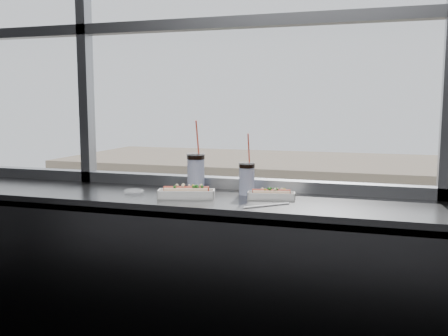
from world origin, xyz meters
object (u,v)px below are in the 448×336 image
(wrapper, at_px, (134,191))
(car_far_b, at_px, (431,325))
(tree_left, at_px, (221,245))
(hotdog_tray_left, at_px, (186,192))
(soda_cup_left, at_px, (196,169))
(loose_straw, at_px, (267,205))
(tree_center, at_px, (387,264))
(car_far_a, at_px, (186,296))
(soda_cup_right, at_px, (247,177))
(hotdog_tray_right, at_px, (271,194))

(wrapper, distance_m, car_far_b, 26.98)
(tree_left, bearing_deg, hotdog_tray_left, -72.49)
(soda_cup_left, height_order, loose_straw, soda_cup_left)
(car_far_b, relative_size, tree_center, 1.54)
(car_far_a, xyz_separation_m, car_far_b, (13.65, 0.00, 0.05))
(soda_cup_right, height_order, tree_left, soda_cup_right)
(car_far_b, xyz_separation_m, tree_center, (-2.22, 4.00, 1.76))
(hotdog_tray_right, height_order, soda_cup_right, soda_cup_right)
(loose_straw, relative_size, tree_left, 0.05)
(car_far_b, relative_size, tree_left, 1.41)
(wrapper, bearing_deg, tree_left, 106.96)
(hotdog_tray_right, bearing_deg, tree_center, 76.20)
(car_far_b, xyz_separation_m, tree_left, (-12.73, 4.00, 2.02))
(tree_center, bearing_deg, car_far_b, -60.92)
(soda_cup_right, bearing_deg, soda_cup_left, 167.29)
(hotdog_tray_left, xyz_separation_m, soda_cup_right, (0.26, 0.18, 0.06))
(tree_center, bearing_deg, car_far_a, -160.71)
(wrapper, xyz_separation_m, car_far_b, (4.09, 24.31, -10.95))
(wrapper, height_order, car_far_a, wrapper)
(wrapper, bearing_deg, car_far_b, 80.44)
(soda_cup_left, xyz_separation_m, car_far_b, (3.83, 24.09, -11.04))
(car_far_b, bearing_deg, soda_cup_right, 173.39)
(soda_cup_left, distance_m, tree_left, 30.81)
(soda_cup_left, bearing_deg, car_far_a, 112.18)
(soda_cup_left, distance_m, soda_cup_right, 0.32)
(hotdog_tray_right, distance_m, soda_cup_left, 0.49)
(car_far_a, bearing_deg, hotdog_tray_left, -165.65)
(soda_cup_right, bearing_deg, car_far_a, 112.74)
(soda_cup_right, bearing_deg, car_far_b, 81.70)
(wrapper, height_order, tree_left, wrapper)
(car_far_a, bearing_deg, tree_center, -78.41)
(car_far_a, bearing_deg, hotdog_tray_right, -164.74)
(hotdog_tray_left, distance_m, car_far_b, 26.96)
(tree_center, bearing_deg, soda_cup_right, -92.64)
(soda_cup_left, distance_m, loose_straw, 0.59)
(hotdog_tray_left, relative_size, wrapper, 2.77)
(loose_straw, bearing_deg, car_far_a, 70.35)
(soda_cup_left, distance_m, tree_center, 29.63)
(tree_left, distance_m, tree_center, 10.51)
(soda_cup_left, xyz_separation_m, loose_straw, (0.47, -0.33, -0.11))
(hotdog_tray_left, height_order, wrapper, hotdog_tray_left)
(hotdog_tray_right, xyz_separation_m, tree_left, (-9.35, 28.24, -8.93))
(loose_straw, distance_m, car_far_b, 26.97)
(loose_straw, distance_m, car_far_a, 28.69)
(hotdog_tray_left, relative_size, soda_cup_right, 0.93)
(hotdog_tray_right, relative_size, soda_cup_left, 0.64)
(tree_left, bearing_deg, loose_straw, -71.75)
(car_far_a, xyz_separation_m, tree_left, (0.92, 4.00, 2.08))
(car_far_a, xyz_separation_m, tree_center, (11.43, 4.00, 1.82))
(car_far_b, bearing_deg, car_far_a, 91.69)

